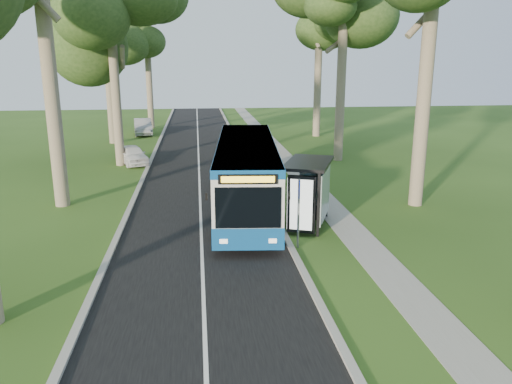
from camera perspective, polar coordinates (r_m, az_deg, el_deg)
The scene contains 16 objects.
ground at distance 19.29m, azimuth 4.35°, elevation -7.17°, with size 120.00×120.00×0.00m, color #2A4A17.
road at distance 28.47m, azimuth -6.45°, elevation 0.10°, with size 7.00×100.00×0.02m, color black.
kerb_east at distance 28.67m, azimuth 0.56°, elevation 0.40°, with size 0.25×100.00×0.12m, color #9E9B93.
kerb_west at distance 28.66m, azimuth -13.46°, elevation -0.02°, with size 0.25×100.00×0.12m, color #9E9B93.
centre_line at distance 28.46m, azimuth -6.45°, elevation 0.12°, with size 0.12×100.00×0.01m, color white.
footpath at distance 29.21m, azimuth 6.41°, elevation 0.48°, with size 1.50×100.00×0.02m, color gray.
bus at distance 24.37m, azimuth -1.09°, elevation 1.94°, with size 3.85×13.09×3.42m.
bus_stop_sign at distance 19.48m, azimuth 4.90°, elevation -1.58°, with size 0.11×0.39×2.80m.
bus_shelter at distance 21.76m, azimuth 6.63°, elevation 1.07°, with size 2.97×3.84×2.92m.
litter_bin at distance 27.11m, azimuth 4.65°, elevation 0.52°, with size 0.60×0.60×1.04m.
car_white at distance 36.73m, azimuth -13.92°, elevation 4.16°, with size 1.59×3.95×1.34m, color white.
car_silver at distance 51.15m, azimuth -12.79°, elevation 7.28°, with size 1.66×4.76×1.57m, color #9C9EA3.
tree_west_c at distance 36.03m, azimuth -16.27°, elevation 18.06°, with size 5.20×5.20×12.91m.
tree_west_e at distance 55.87m, azimuth -12.46°, elevation 18.27°, with size 5.20×5.20×14.64m.
tree_east_c at distance 37.17m, azimuth 10.05°, elevation 20.04°, with size 5.20×5.20×14.45m.
tree_east_d at distance 49.14m, azimuth 7.33°, elevation 20.23°, with size 5.20×5.20×16.08m.
Camera 1 is at (-3.53, -17.54, 7.23)m, focal length 35.00 mm.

